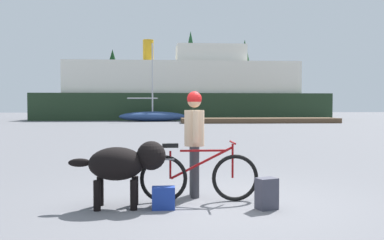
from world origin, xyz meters
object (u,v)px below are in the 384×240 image
(dog, at_px, (124,163))
(sailboat_moored, at_px, (153,116))
(bicycle, at_px, (199,176))
(handbag_pannier, at_px, (163,198))
(ferry_boat, at_px, (183,92))
(person_cyclist, at_px, (194,134))
(backpack, at_px, (267,194))

(dog, height_order, sailboat_moored, sailboat_moored)
(bicycle, xyz_separation_m, sailboat_moored, (-1.28, 31.73, 0.11))
(sailboat_moored, bearing_deg, dog, -89.66)
(handbag_pannier, xyz_separation_m, ferry_boat, (2.39, 37.91, 2.69))
(handbag_pannier, relative_size, sailboat_moored, 0.05)
(person_cyclist, xyz_separation_m, backpack, (0.95, -0.91, -0.79))
(backpack, bearing_deg, bicycle, 150.40)
(dog, bearing_deg, ferry_boat, 85.55)
(handbag_pannier, distance_m, sailboat_moored, 32.16)
(bicycle, bearing_deg, handbag_pannier, -142.01)
(person_cyclist, height_order, ferry_boat, ferry_boat)
(backpack, bearing_deg, sailboat_moored, 93.89)
(person_cyclist, xyz_separation_m, handbag_pannier, (-0.50, -0.81, -0.85))
(person_cyclist, distance_m, dog, 1.30)
(handbag_pannier, height_order, ferry_boat, ferry_boat)
(backpack, bearing_deg, handbag_pannier, 176.02)
(person_cyclist, relative_size, sailboat_moored, 0.24)
(dog, relative_size, handbag_pannier, 4.30)
(backpack, xyz_separation_m, ferry_boat, (0.94, 38.02, 2.63))
(person_cyclist, bearing_deg, backpack, -43.78)
(bicycle, relative_size, person_cyclist, 1.07)
(backpack, relative_size, handbag_pannier, 1.38)
(bicycle, xyz_separation_m, handbag_pannier, (-0.54, -0.42, -0.23))
(backpack, bearing_deg, ferry_boat, 88.59)
(bicycle, height_order, handbag_pannier, bicycle)
(dog, distance_m, backpack, 2.06)
(bicycle, relative_size, backpack, 4.08)
(bicycle, height_order, sailboat_moored, sailboat_moored)
(handbag_pannier, relative_size, ferry_boat, 0.01)
(person_cyclist, bearing_deg, handbag_pannier, -121.86)
(backpack, distance_m, sailboat_moored, 32.32)
(backpack, height_order, ferry_boat, ferry_boat)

